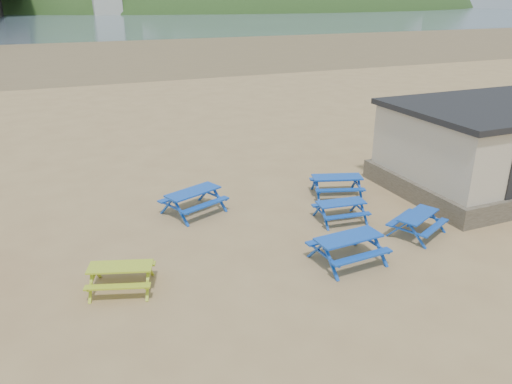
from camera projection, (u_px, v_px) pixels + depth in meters
name	position (u px, v px, depth m)	size (l,w,h in m)	color
ground	(237.00, 248.00, 14.33)	(400.00, 400.00, 0.00)	tan
wet_sand	(79.00, 53.00, 61.44)	(400.00, 400.00, 0.00)	olive
sea	(50.00, 16.00, 159.94)	(400.00, 400.00, 0.00)	#455763
picnic_table_blue_a	(194.00, 202.00, 16.52)	(2.29, 2.09, 0.78)	#1640B8
picnic_table_blue_b	(337.00, 186.00, 17.94)	(2.10, 1.88, 0.73)	#1640B8
picnic_table_blue_c	(341.00, 211.00, 15.98)	(1.68, 1.42, 0.65)	#1640B8
picnic_table_blue_d	(348.00, 249.00, 13.47)	(1.92, 1.59, 0.77)	#1640B8
picnic_table_blue_e	(417.00, 224.00, 15.04)	(1.99, 1.85, 0.67)	#1640B8
picnic_table_yellow	(122.00, 277.00, 12.25)	(1.86, 1.67, 0.65)	#88AF10
amenity_block	(493.00, 146.00, 18.38)	(7.40, 5.40, 3.15)	#665B4C
headland_town	(243.00, 30.00, 247.07)	(264.00, 144.00, 108.00)	#2D4C1E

